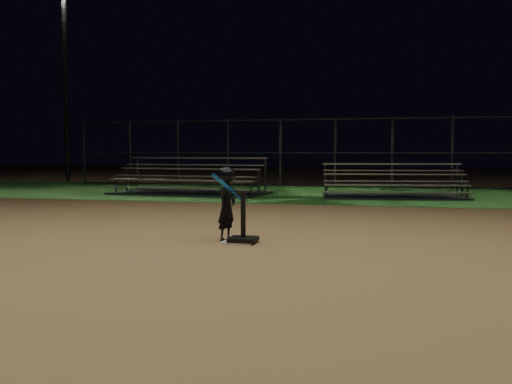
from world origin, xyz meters
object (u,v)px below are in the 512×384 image
at_px(home_plate, 239,242).
at_px(bleacher_left, 190,187).
at_px(bleacher_right, 394,191).
at_px(child_batter, 227,201).
at_px(batting_tee, 243,233).
at_px(light_pole_left, 65,68).

height_order(home_plate, bleacher_left, bleacher_left).
relative_size(home_plate, bleacher_right, 0.11).
bearing_deg(bleacher_left, bleacher_right, 5.97).
bearing_deg(child_batter, bleacher_left, 37.91).
bearing_deg(home_plate, batting_tee, -26.66).
height_order(batting_tee, child_batter, child_batter).
bearing_deg(batting_tee, child_batter, 148.99).
xyz_separation_m(home_plate, batting_tee, (0.07, -0.03, 0.13)).
bearing_deg(batting_tee, home_plate, 153.34).
bearing_deg(bleacher_left, home_plate, -60.21).
xyz_separation_m(child_batter, light_pole_left, (-11.78, 14.80, 4.37)).
distance_m(batting_tee, bleacher_right, 8.90).
distance_m(bleacher_right, light_pole_left, 16.14).
xyz_separation_m(batting_tee, bleacher_right, (2.01, 8.66, 0.05)).
bearing_deg(bleacher_right, batting_tee, -111.90).
xyz_separation_m(batting_tee, light_pole_left, (-12.07, 14.98, 4.80)).
distance_m(home_plate, bleacher_right, 8.88).
distance_m(child_batter, bleacher_left, 9.19).
bearing_deg(light_pole_left, bleacher_right, -24.15).
bearing_deg(light_pole_left, batting_tee, -51.14).
distance_m(batting_tee, child_batter, 0.54).
bearing_deg(bleacher_left, batting_tee, -59.93).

